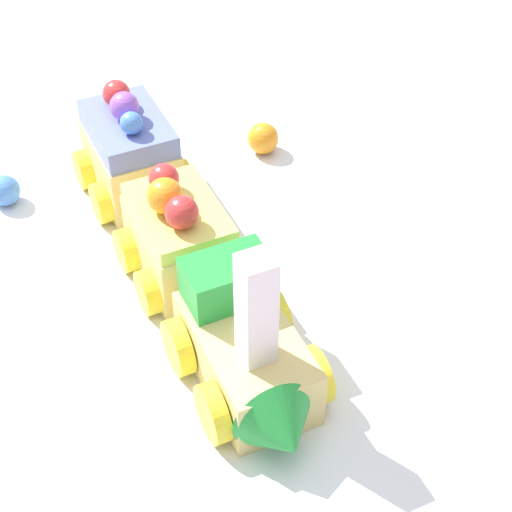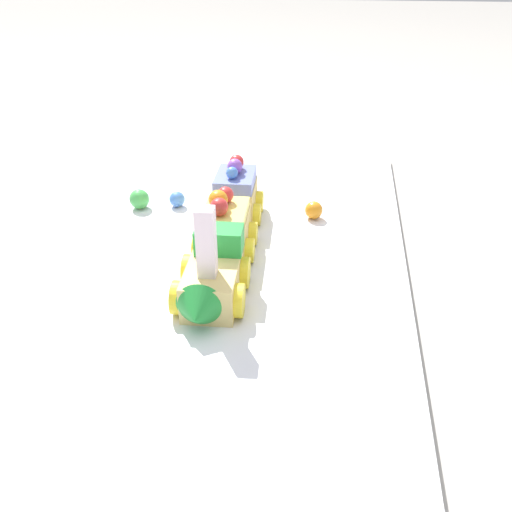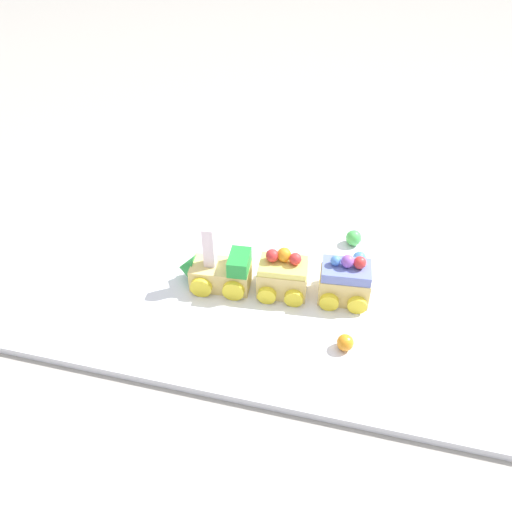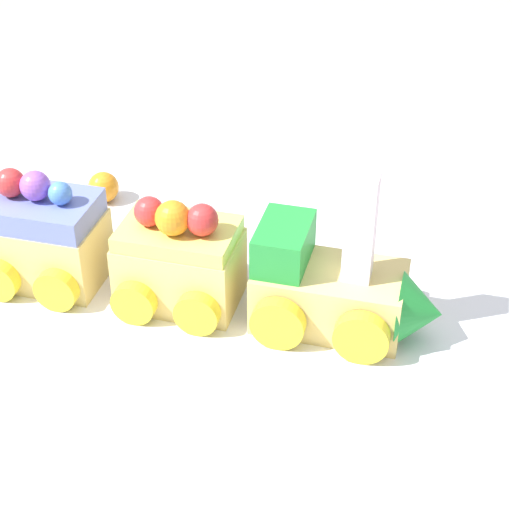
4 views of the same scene
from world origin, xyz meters
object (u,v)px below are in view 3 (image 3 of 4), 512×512
at_px(gumball_orange, 345,343).
at_px(cake_car_lemon, 283,276).
at_px(gumball_green, 354,238).
at_px(cake_car_blueberry, 345,282).
at_px(gumball_blue, 359,258).
at_px(cake_train_locomotive, 217,271).

bearing_deg(gumball_orange, cake_car_lemon, -41.50).
bearing_deg(gumball_orange, gumball_green, -87.55).
height_order(cake_car_blueberry, gumball_orange, cake_car_blueberry).
bearing_deg(cake_car_blueberry, gumball_blue, -106.14).
height_order(cake_train_locomotive, gumball_orange, cake_train_locomotive).
xyz_separation_m(cake_car_lemon, gumball_green, (-0.10, -0.14, -0.02)).
xyz_separation_m(cake_car_blueberry, gumball_blue, (-0.02, -0.09, -0.02)).
distance_m(gumball_orange, gumball_green, 0.24).
bearing_deg(cake_train_locomotive, cake_car_blueberry, -179.99).
height_order(cake_car_blueberry, gumball_green, cake_car_blueberry).
bearing_deg(cake_car_blueberry, cake_train_locomotive, 0.01).
height_order(cake_train_locomotive, gumball_green, cake_train_locomotive).
bearing_deg(gumball_green, gumball_blue, 106.02).
xyz_separation_m(cake_train_locomotive, cake_car_lemon, (-0.10, -0.01, 0.00)).
bearing_deg(gumball_blue, cake_train_locomotive, 26.14).
height_order(cake_car_lemon, gumball_orange, cake_car_lemon).
distance_m(cake_car_lemon, gumball_blue, 0.15).
relative_size(gumball_green, gumball_blue, 1.25).
bearing_deg(gumball_blue, cake_car_blueberry, 78.85).
bearing_deg(gumball_orange, cake_car_blueberry, -82.57).
xyz_separation_m(cake_car_blueberry, gumball_orange, (-0.01, 0.10, -0.02)).
xyz_separation_m(cake_train_locomotive, gumball_blue, (-0.21, -0.10, -0.02)).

